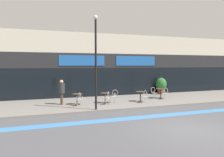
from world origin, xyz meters
TOP-DOWN VIEW (x-y plane):
  - ground_plane at (0.00, 0.00)m, footprint 120.00×120.00m
  - sidewalk_slab at (0.00, 7.25)m, footprint 40.00×5.50m
  - storefront_facade at (0.00, 11.96)m, footprint 40.00×4.06m
  - bike_lane_stripe at (0.00, 2.56)m, footprint 36.00×0.70m
  - bistro_table_0 at (-3.45, 6.80)m, footprint 0.66×0.66m
  - bistro_table_1 at (-1.52, 6.69)m, footprint 0.66×0.66m
  - bistro_table_2 at (1.07, 6.44)m, footprint 0.68×0.68m
  - bistro_table_3 at (3.32, 7.31)m, footprint 0.77×0.77m
  - cafe_chair_0_near at (-3.44, 6.17)m, footprint 0.42×0.58m
  - cafe_chair_1_near at (-1.54, 6.06)m, footprint 0.45×0.60m
  - cafe_chair_1_side at (-0.90, 6.68)m, footprint 0.60×0.46m
  - cafe_chair_2_near at (1.07, 5.81)m, footprint 0.41×0.58m
  - cafe_chair_3_near at (3.32, 6.68)m, footprint 0.41×0.58m
  - cafe_chair_3_side at (2.69, 7.30)m, footprint 0.59×0.44m
  - planter_pot at (4.74, 9.51)m, footprint 0.98×0.98m
  - lamp_post at (-2.73, 4.76)m, footprint 0.26×0.26m
  - pedestrian_near_end at (-4.43, 7.17)m, footprint 0.45×0.45m

SIDE VIEW (x-z plane):
  - ground_plane at x=0.00m, z-range 0.00..0.00m
  - bike_lane_stripe at x=0.00m, z-range 0.00..0.01m
  - sidewalk_slab at x=0.00m, z-range 0.00..0.12m
  - bistro_table_1 at x=-1.52m, z-range 0.27..0.98m
  - bistro_table_0 at x=-3.45m, z-range 0.27..0.99m
  - cafe_chair_0_near at x=-3.44m, z-range 0.19..1.09m
  - cafe_chair_1_near at x=-1.54m, z-range 0.19..1.09m
  - cafe_chair_1_side at x=-0.90m, z-range 0.19..1.09m
  - cafe_chair_2_near at x=1.07m, z-range 0.19..1.09m
  - cafe_chair_3_near at x=3.32m, z-range 0.19..1.09m
  - cafe_chair_3_side at x=2.69m, z-range 0.19..1.09m
  - bistro_table_2 at x=1.07m, z-range 0.27..1.00m
  - bistro_table_3 at x=3.32m, z-range 0.29..1.04m
  - planter_pot at x=4.74m, z-range 0.18..1.66m
  - pedestrian_near_end at x=-4.43m, z-range 0.27..1.92m
  - storefront_facade at x=0.00m, z-range -0.01..5.39m
  - lamp_post at x=-2.73m, z-range 0.53..6.03m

